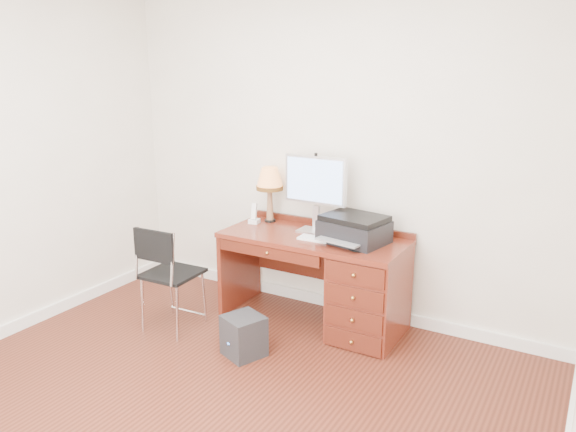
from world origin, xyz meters
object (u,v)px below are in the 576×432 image
Objects in this scene: printer at (354,229)px; leg_lamp at (270,182)px; chair at (166,268)px; desk at (349,282)px; monitor at (315,184)px; equipment_box at (244,336)px; phone at (254,217)px.

leg_lamp reaches higher than printer.
leg_lamp is at bearing 63.71° from chair.
printer is at bearing 27.70° from chair.
desk is at bearing -12.41° from leg_lamp.
desk is 1.46m from chair.
chair reaches higher than desk.
monitor reaches higher than leg_lamp.
chair is 2.85× the size of equipment_box.
leg_lamp is at bearing 173.63° from monitor.
leg_lamp is (-0.85, 0.19, 0.69)m from desk.
monitor is 0.66m from phone.
printer is at bearing -14.65° from monitor.
monitor is at bearing 104.31° from equipment_box.
monitor is at bearing 41.74° from chair.
printer is 0.97m from phone.
phone is 0.57× the size of equipment_box.
chair is at bearing -139.95° from printer.
phone is (-0.56, -0.05, -0.34)m from monitor.
equipment_box is (-0.50, -0.76, -0.26)m from desk.
printer is at bearing -12.14° from phone.
equipment_box is (-0.52, -0.77, -0.70)m from printer.
desk is 0.95m from equipment_box.
monitor reaches higher than desk.
printer is 1.51m from chair.
phone reaches higher than equipment_box.
equipment_box is at bearing -96.91° from monitor.
equipment_box is (0.35, -0.95, -0.95)m from leg_lamp.
leg_lamp is at bearing 43.43° from phone.
leg_lamp is (-0.47, 0.06, -0.04)m from monitor.
desk is at bearing -17.46° from monitor.
printer reaches higher than equipment_box.
printer reaches higher than chair.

